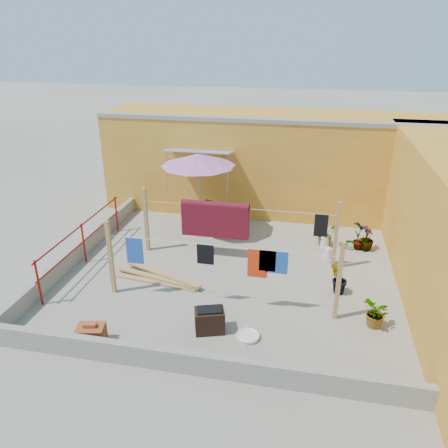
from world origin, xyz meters
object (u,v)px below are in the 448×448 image
at_px(patio_umbrella, 198,160).
at_px(brick_stack, 91,335).
at_px(white_basin, 248,336).
at_px(plant_back_a, 325,234).
at_px(brazier, 210,320).
at_px(water_jug_a, 325,242).
at_px(green_hose, 351,245).
at_px(water_jug_b, 328,253).
at_px(outdoor_table, 220,210).

xyz_separation_m(patio_umbrella, brick_stack, (-0.79, -5.29, -2.08)).
height_order(white_basin, plant_back_a, plant_back_a).
bearing_deg(patio_umbrella, brick_stack, -98.47).
bearing_deg(patio_umbrella, white_basin, -64.52).
xyz_separation_m(brazier, white_basin, (0.79, -0.07, -0.21)).
bearing_deg(water_jug_a, plant_back_a, 87.85).
distance_m(white_basin, plant_back_a, 4.77).
bearing_deg(green_hose, brick_stack, -133.86).
height_order(white_basin, water_jug_b, water_jug_b).
bearing_deg(water_jug_b, green_hose, 51.94).
xyz_separation_m(water_jug_a, plant_back_a, (0.00, 0.13, 0.19)).
xyz_separation_m(brazier, water_jug_a, (2.29, 4.32, -0.10)).
distance_m(brick_stack, brazier, 2.31).
distance_m(patio_umbrella, green_hose, 4.92).
xyz_separation_m(outdoor_table, brick_stack, (-1.33, -5.69, -0.46)).
bearing_deg(outdoor_table, brick_stack, -103.17).
relative_size(outdoor_table, plant_back_a, 2.48).
bearing_deg(water_jug_b, plant_back_a, 96.28).
bearing_deg(brazier, brick_stack, -158.74).
height_order(water_jug_a, plant_back_a, plant_back_a).
height_order(outdoor_table, white_basin, outdoor_table).
relative_size(brick_stack, green_hose, 1.06).
bearing_deg(green_hose, white_basin, -115.81).
height_order(patio_umbrella, plant_back_a, patio_umbrella).
height_order(patio_umbrella, green_hose, patio_umbrella).
distance_m(brazier, green_hose, 5.47).
height_order(outdoor_table, brick_stack, outdoor_table).
relative_size(brazier, white_basin, 1.43).
height_order(brick_stack, green_hose, brick_stack).
xyz_separation_m(outdoor_table, plant_back_a, (3.11, -0.40, -0.31)).
bearing_deg(brick_stack, patio_umbrella, 81.53).
relative_size(brick_stack, brazier, 0.87).
distance_m(water_jug_a, water_jug_b, 0.61).
height_order(outdoor_table, plant_back_a, outdoor_table).
bearing_deg(plant_back_a, green_hose, 7.59).
height_order(outdoor_table, water_jug_a, outdoor_table).
relative_size(outdoor_table, brick_stack, 2.91).
relative_size(white_basin, plant_back_a, 0.69).
bearing_deg(green_hose, outdoor_table, 175.43).
bearing_deg(brick_stack, outdoor_table, 76.83).
distance_m(brazier, plant_back_a, 5.01).
height_order(brick_stack, white_basin, brick_stack).
height_order(brick_stack, plant_back_a, plant_back_a).
distance_m(green_hose, plant_back_a, 0.80).
relative_size(outdoor_table, green_hose, 3.08).
height_order(water_jug_b, plant_back_a, plant_back_a).
xyz_separation_m(outdoor_table, brazier, (0.82, -4.86, -0.40)).
bearing_deg(green_hose, water_jug_a, -162.69).
bearing_deg(patio_umbrella, water_jug_a, -2.15).
relative_size(green_hose, plant_back_a, 0.80).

